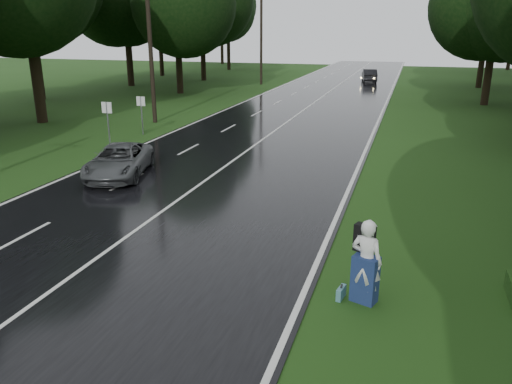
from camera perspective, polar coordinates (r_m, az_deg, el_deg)
ground at (r=13.42m, az=-21.16°, el=-9.76°), size 160.00×160.00×0.00m
road at (r=30.73m, az=2.14°, el=6.95°), size 12.00×140.00×0.04m
lane_center at (r=30.72m, az=2.14°, el=6.99°), size 0.12×140.00×0.01m
grey_car at (r=21.89m, az=-15.38°, el=3.46°), size 3.37×5.07×1.29m
far_car at (r=61.32m, az=12.82°, el=12.86°), size 2.21×4.55×1.44m
hitchhiker at (r=11.69m, az=12.43°, el=-8.02°), size 0.85×0.82×2.02m
suitcase at (r=12.04m, az=9.69°, el=-11.28°), size 0.19×0.42×0.29m
utility_pole_mid at (r=34.49m, az=-11.44°, el=7.81°), size 1.80×0.28×9.71m
utility_pole_far at (r=57.33m, az=0.58°, el=12.19°), size 1.80×0.28×10.01m
road_sign_a at (r=27.63m, az=-16.29°, el=4.90°), size 0.58×0.10×2.40m
road_sign_b at (r=30.51m, az=-12.76°, el=6.39°), size 0.54×0.10×2.25m
tree_left_d at (r=36.76m, az=-23.17°, el=7.34°), size 10.41×10.41×16.27m
tree_left_e at (r=49.96m, az=-8.63°, el=11.10°), size 8.66×8.66×13.52m
tree_left_f at (r=62.27m, az=-5.97°, el=12.58°), size 9.88×9.88×15.43m
tree_right_e at (r=45.77m, az=24.57°, el=9.04°), size 8.62×8.62×13.46m
tree_right_f at (r=59.02m, az=24.03°, el=10.83°), size 10.12×10.12×15.81m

